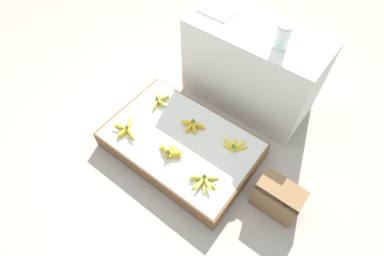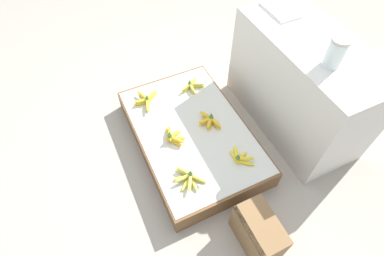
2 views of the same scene
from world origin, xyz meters
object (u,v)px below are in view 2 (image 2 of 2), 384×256
(banana_bunch_middle_midright, at_px, (240,157))
(foam_tray_white, at_px, (280,10))
(wooden_crate, at_px, (258,232))
(banana_bunch_front_left, at_px, (146,100))
(banana_bunch_middle_left, at_px, (192,86))
(banana_bunch_front_midleft, at_px, (173,137))
(glass_jar, at_px, (336,52))
(banana_bunch_front_midright, at_px, (189,178))
(banana_bunch_middle_midleft, at_px, (209,121))

(banana_bunch_middle_midright, distance_m, foam_tray_white, 1.10)
(wooden_crate, height_order, banana_bunch_front_left, wooden_crate)
(banana_bunch_middle_midright, bearing_deg, foam_tray_white, 136.08)
(banana_bunch_middle_left, distance_m, foam_tray_white, 0.89)
(wooden_crate, distance_m, banana_bunch_middle_left, 1.28)
(wooden_crate, relative_size, banana_bunch_front_midleft, 1.51)
(banana_bunch_front_midleft, distance_m, glass_jar, 1.19)
(banana_bunch_front_midright, height_order, foam_tray_white, foam_tray_white)
(banana_bunch_front_left, bearing_deg, banana_bunch_front_midright, 1.07)
(banana_bunch_front_midleft, bearing_deg, banana_bunch_middle_midleft, 93.34)
(banana_bunch_middle_midleft, height_order, glass_jar, glass_jar)
(banana_bunch_middle_midleft, xyz_separation_m, banana_bunch_middle_midright, (0.38, 0.05, -0.00))
(wooden_crate, height_order, foam_tray_white, foam_tray_white)
(banana_bunch_front_midleft, height_order, banana_bunch_middle_midleft, banana_bunch_front_midleft)
(foam_tray_white, bearing_deg, banana_bunch_middle_midright, -43.92)
(banana_bunch_front_midleft, relative_size, banana_bunch_front_midright, 0.98)
(glass_jar, bearing_deg, banana_bunch_middle_left, -142.22)
(foam_tray_white, bearing_deg, banana_bunch_front_midright, -57.59)
(banana_bunch_front_left, height_order, foam_tray_white, foam_tray_white)
(banana_bunch_middle_midleft, relative_size, glass_jar, 1.13)
(banana_bunch_middle_midright, bearing_deg, banana_bunch_middle_left, -179.87)
(banana_bunch_middle_midleft, bearing_deg, banana_bunch_front_midright, -42.92)
(wooden_crate, distance_m, banana_bunch_front_midleft, 0.87)
(banana_bunch_front_midleft, bearing_deg, banana_bunch_middle_left, 139.88)
(banana_bunch_middle_midright, bearing_deg, wooden_crate, -17.57)
(banana_bunch_middle_midleft, bearing_deg, glass_jar, 61.74)
(glass_jar, height_order, foam_tray_white, glass_jar)
(banana_bunch_middle_left, xyz_separation_m, foam_tray_white, (0.12, 0.64, 0.60))
(banana_bunch_front_left, relative_size, glass_jar, 1.38)
(banana_bunch_front_left, height_order, banana_bunch_middle_left, banana_bunch_front_left)
(banana_bunch_middle_midleft, xyz_separation_m, glass_jar, (0.33, 0.61, 0.68))
(wooden_crate, bearing_deg, foam_tray_white, 145.34)
(banana_bunch_middle_midright, relative_size, foam_tray_white, 0.72)
(banana_bunch_middle_left, height_order, foam_tray_white, foam_tray_white)
(wooden_crate, height_order, banana_bunch_front_midright, wooden_crate)
(banana_bunch_middle_midright, xyz_separation_m, foam_tray_white, (-0.67, 0.64, 0.60))
(wooden_crate, xyz_separation_m, banana_bunch_front_midleft, (-0.85, -0.21, 0.06))
(banana_bunch_middle_left, bearing_deg, banana_bunch_middle_midright, 0.13)
(banana_bunch_front_midleft, bearing_deg, banana_bunch_front_left, -173.64)
(banana_bunch_front_left, relative_size, banana_bunch_middle_left, 1.17)
(wooden_crate, relative_size, foam_tray_white, 1.15)
(banana_bunch_front_left, bearing_deg, banana_bunch_middle_midleft, 40.77)
(banana_bunch_front_midright, distance_m, banana_bunch_middle_left, 0.87)
(banana_bunch_middle_midright, bearing_deg, banana_bunch_front_midleft, -135.41)
(banana_bunch_front_midleft, height_order, banana_bunch_middle_left, banana_bunch_front_midleft)
(banana_bunch_front_midleft, xyz_separation_m, foam_tray_white, (-0.30, 1.00, 0.59))
(banana_bunch_front_left, xyz_separation_m, banana_bunch_middle_left, (0.01, 0.41, -0.00))
(wooden_crate, relative_size, banana_bunch_middle_left, 1.50)
(banana_bunch_front_left, xyz_separation_m, glass_jar, (0.75, 0.98, 0.68))
(banana_bunch_front_left, xyz_separation_m, banana_bunch_front_midleft, (0.44, 0.05, 0.00))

